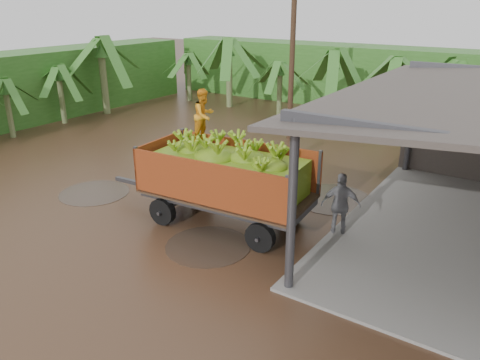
# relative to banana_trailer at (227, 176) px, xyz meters

# --- Properties ---
(ground) EXTENTS (100.00, 100.00, 0.00)m
(ground) POSITION_rel_banana_trailer_xyz_m (-2.17, 1.69, -1.46)
(ground) COLOR black
(ground) RESTS_ON ground
(hedge_north) EXTENTS (22.00, 3.00, 3.60)m
(hedge_north) POSITION_rel_banana_trailer_xyz_m (-4.17, 17.69, 0.34)
(hedge_north) COLOR #2D661E
(hedge_north) RESTS_ON ground
(hedge_west) EXTENTS (3.00, 18.00, 3.60)m
(hedge_west) POSITION_rel_banana_trailer_xyz_m (-16.17, 5.69, 0.34)
(hedge_west) COLOR #2D661E
(hedge_west) RESTS_ON ground
(banana_trailer) EXTENTS (6.78, 2.69, 3.78)m
(banana_trailer) POSITION_rel_banana_trailer_xyz_m (0.00, 0.00, 0.00)
(banana_trailer) COLOR #C44A1C
(banana_trailer) RESTS_ON ground
(man_blue) EXTENTS (0.78, 0.67, 1.80)m
(man_blue) POSITION_rel_banana_trailer_xyz_m (-2.64, 0.84, -0.55)
(man_blue) COLOR #7384D1
(man_blue) RESTS_ON ground
(man_grey) EXTENTS (1.16, 0.81, 1.82)m
(man_grey) POSITION_rel_banana_trailer_xyz_m (3.04, 1.09, -0.55)
(man_grey) COLOR gray
(man_grey) RESTS_ON ground
(utility_pole) EXTENTS (1.20, 0.24, 7.48)m
(utility_pole) POSITION_rel_banana_trailer_xyz_m (-2.74, 8.96, 2.34)
(utility_pole) COLOR #47301E
(utility_pole) RESTS_ON ground
(banana_plants) EXTENTS (23.63, 20.34, 4.32)m
(banana_plants) POSITION_rel_banana_trailer_xyz_m (-7.08, 8.51, 0.42)
(banana_plants) COLOR #2D661E
(banana_plants) RESTS_ON ground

